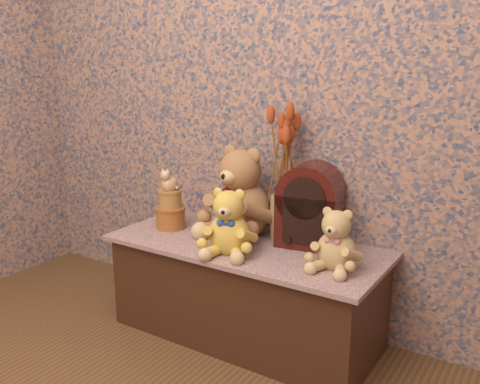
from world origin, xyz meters
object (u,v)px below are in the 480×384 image
object	(u,v)px
teddy_large	(243,187)
biscuit_tin_lower	(171,218)
teddy_small	(337,236)
ceramic_vase	(284,218)
cat_figurine	(169,179)
teddy_medium	(229,218)
cathedral_radio	(310,205)

from	to	relation	value
teddy_large	biscuit_tin_lower	size ratio (longest dim) A/B	3.17
teddy_small	ceramic_vase	size ratio (longest dim) A/B	1.28
biscuit_tin_lower	cat_figurine	size ratio (longest dim) A/B	1.21
teddy_small	cat_figurine	world-z (taller)	cat_figurine
cat_figurine	teddy_small	bearing A→B (deg)	-3.69
teddy_large	teddy_medium	distance (m)	0.25
teddy_medium	ceramic_vase	bearing A→B (deg)	49.56
teddy_medium	biscuit_tin_lower	distance (m)	0.44
cat_figurine	teddy_medium	bearing A→B (deg)	-16.77
teddy_large	cat_figurine	xyz separation A→B (m)	(-0.33, -0.12, 0.02)
teddy_small	ceramic_vase	world-z (taller)	teddy_small
teddy_medium	ceramic_vase	distance (m)	0.29
cathedral_radio	cat_figurine	distance (m)	0.67
cathedral_radio	cat_figurine	size ratio (longest dim) A/B	3.16
ceramic_vase	cat_figurine	distance (m)	0.56
teddy_large	biscuit_tin_lower	world-z (taller)	teddy_large
teddy_large	teddy_small	distance (m)	0.55
cat_figurine	biscuit_tin_lower	bearing A→B (deg)	0.00
cathedral_radio	teddy_medium	bearing A→B (deg)	-141.89
teddy_medium	teddy_small	world-z (taller)	teddy_medium
teddy_large	cat_figurine	size ratio (longest dim) A/B	3.84
teddy_small	biscuit_tin_lower	xyz separation A→B (m)	(-0.85, 0.04, -0.08)
teddy_medium	teddy_small	bearing A→B (deg)	-7.09
teddy_medium	biscuit_tin_lower	world-z (taller)	teddy_medium
teddy_medium	cathedral_radio	size ratio (longest dim) A/B	0.82
ceramic_vase	cat_figurine	world-z (taller)	cat_figurine
teddy_small	cat_figurine	bearing A→B (deg)	176.81
teddy_large	cathedral_radio	distance (m)	0.32
teddy_medium	ceramic_vase	world-z (taller)	teddy_medium
cathedral_radio	teddy_large	bearing A→B (deg)	175.83
biscuit_tin_lower	teddy_medium	bearing A→B (deg)	-15.50
teddy_medium	cat_figurine	distance (m)	0.44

